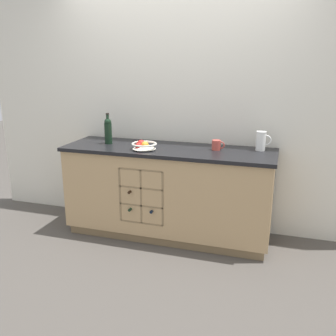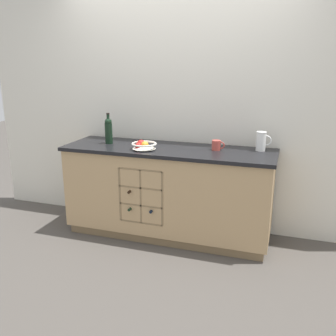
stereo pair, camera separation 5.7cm
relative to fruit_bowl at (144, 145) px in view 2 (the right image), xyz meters
The scene contains 7 objects.
ground_plane 0.99m from the fruit_bowl, 32.62° to the left, with size 14.00×14.00×0.00m, color #4C4742.
back_wall 0.62m from the fruit_bowl, 67.73° to the left, with size 4.43×0.06×2.55m, color silver.
kitchen_island 0.55m from the fruit_bowl, 32.43° to the left, with size 2.07×0.65×0.92m.
fruit_bowl is the anchor object (origin of this frame).
white_pitcher 1.11m from the fruit_bowl, 15.63° to the left, with size 0.15×0.10×0.18m.
ceramic_mug 0.70m from the fruit_bowl, 16.32° to the left, with size 0.12×0.08×0.09m.
standing_wine_bottle 0.47m from the fruit_bowl, 162.03° to the left, with size 0.08×0.08×0.31m.
Camera 2 is at (1.11, -3.37, 1.74)m, focal length 40.00 mm.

